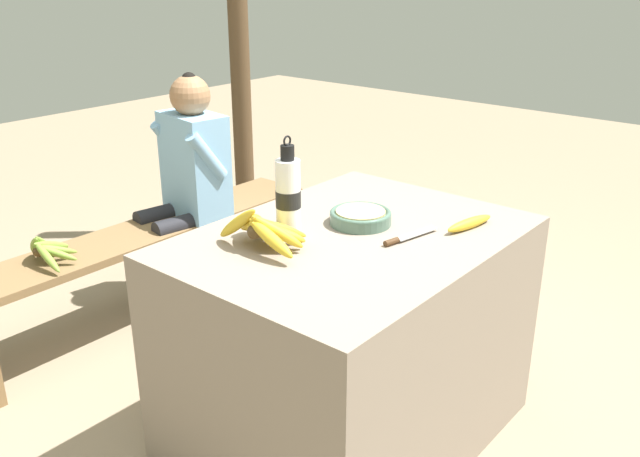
% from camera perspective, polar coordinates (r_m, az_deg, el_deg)
% --- Properties ---
extents(ground_plane, '(12.00, 12.00, 0.00)m').
position_cam_1_polar(ground_plane, '(2.62, 2.36, -16.74)').
color(ground_plane, gray).
extents(market_counter, '(1.16, 0.87, 0.79)m').
position_cam_1_polar(market_counter, '(2.40, 2.50, -9.31)').
color(market_counter, gray).
rests_on(market_counter, ground_plane).
extents(banana_bunch_ripe, '(0.20, 0.34, 0.15)m').
position_cam_1_polar(banana_bunch_ripe, '(2.10, -4.79, 0.04)').
color(banana_bunch_ripe, '#4C381E').
rests_on(banana_bunch_ripe, market_counter).
extents(serving_bowl, '(0.21, 0.21, 0.05)m').
position_cam_1_polar(serving_bowl, '(2.31, 3.43, 1.03)').
color(serving_bowl, '#4C6B5B').
rests_on(serving_bowl, market_counter).
extents(water_bottle, '(0.08, 0.08, 0.33)m').
position_cam_1_polar(water_bottle, '(2.17, -2.69, 2.71)').
color(water_bottle, white).
rests_on(water_bottle, market_counter).
extents(loose_banana_front, '(0.22, 0.08, 0.04)m').
position_cam_1_polar(loose_banana_front, '(2.32, 12.48, 0.43)').
color(loose_banana_front, gold).
rests_on(loose_banana_front, market_counter).
extents(knife, '(0.23, 0.07, 0.02)m').
position_cam_1_polar(knife, '(2.18, 7.03, -0.79)').
color(knife, '#BCBCC1').
rests_on(knife, market_counter).
extents(wooden_bench, '(1.88, 0.32, 0.46)m').
position_cam_1_polar(wooden_bench, '(3.29, -14.49, -1.21)').
color(wooden_bench, brown).
rests_on(wooden_bench, ground_plane).
extents(seated_vendor, '(0.44, 0.41, 1.15)m').
position_cam_1_polar(seated_vendor, '(3.32, -11.13, 4.48)').
color(seated_vendor, '#232328').
rests_on(seated_vendor, ground_plane).
extents(banana_bunch_green, '(0.20, 0.31, 0.14)m').
position_cam_1_polar(banana_bunch_green, '(3.02, -22.02, -1.60)').
color(banana_bunch_green, '#4C381E').
rests_on(banana_bunch_green, wooden_bench).
extents(support_post_far, '(0.12, 0.12, 2.32)m').
position_cam_1_polar(support_post_far, '(4.10, -6.82, 14.89)').
color(support_post_far, '#4C3823').
rests_on(support_post_far, ground_plane).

